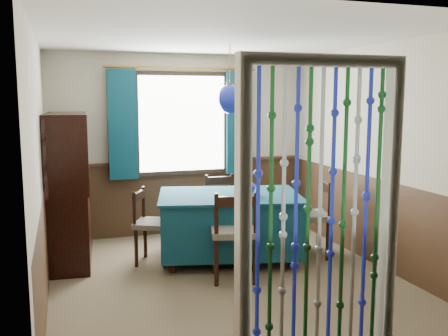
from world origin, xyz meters
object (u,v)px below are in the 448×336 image
object	(u,v)px
chair_far	(223,207)
chair_left	(152,224)
bowl_shelf	(72,161)
chair_near	(234,233)
chair_right	(311,216)
pendant_lamp	(230,99)
vase_table	(246,186)
dining_table	(230,222)
vase_sideboard	(72,176)
sideboard	(69,210)

from	to	relation	value
chair_far	chair_left	xyz separation A→B (m)	(-1.04, -0.55, -0.01)
chair_far	bowl_shelf	size ratio (longest dim) A/B	4.68
chair_near	chair_right	size ratio (longest dim) A/B	1.03
chair_far	chair_left	bearing A→B (deg)	27.81
pendant_lamp	vase_table	size ratio (longest dim) A/B	3.53
dining_table	chair_left	size ratio (longest dim) A/B	2.14
chair_far	vase_sideboard	size ratio (longest dim) A/B	4.60
chair_far	vase_table	world-z (taller)	vase_table
vase_sideboard	bowl_shelf	bearing A→B (deg)	-90.00
chair_right	pendant_lamp	world-z (taller)	pendant_lamp
pendant_lamp	vase_sideboard	world-z (taller)	pendant_lamp
chair_far	dining_table	bearing A→B (deg)	78.55
dining_table	pendant_lamp	world-z (taller)	pendant_lamp
chair_near	vase_sideboard	bearing A→B (deg)	149.79
dining_table	chair_far	bearing A→B (deg)	91.80
chair_far	chair_right	distance (m)	1.23
chair_right	vase_sideboard	distance (m)	2.94
chair_far	sideboard	distance (m)	1.96
dining_table	sideboard	bearing A→B (deg)	175.90
chair_far	chair_left	world-z (taller)	chair_far
chair_left	vase_table	xyz separation A→B (m)	(1.06, -0.27, 0.44)
sideboard	pendant_lamp	bearing A→B (deg)	-13.22
chair_near	vase_table	world-z (taller)	vase_table
bowl_shelf	sideboard	bearing A→B (deg)	107.05
chair_left	pendant_lamp	world-z (taller)	pendant_lamp
pendant_lamp	chair_right	bearing A→B (deg)	-10.70
dining_table	bowl_shelf	size ratio (longest dim) A/B	9.78
dining_table	chair_right	xyz separation A→B (m)	(0.98, -0.19, 0.04)
vase_table	chair_near	bearing A→B (deg)	-120.69
dining_table	chair_far	xyz separation A→B (m)	(0.15, 0.72, 0.02)
bowl_shelf	chair_left	bearing A→B (deg)	-13.05
chair_far	vase_table	xyz separation A→B (m)	(0.02, -0.81, 0.42)
chair_right	bowl_shelf	world-z (taller)	bowl_shelf
chair_near	vase_sideboard	distance (m)	2.21
sideboard	chair_right	bearing A→B (deg)	-10.86
dining_table	bowl_shelf	xyz separation A→B (m)	(-1.74, 0.37, 0.75)
pendant_lamp	vase_sideboard	size ratio (longest dim) A/B	4.02
chair_left	vase_sideboard	size ratio (longest dim) A/B	4.48
sideboard	pendant_lamp	world-z (taller)	pendant_lamp
chair_right	chair_far	bearing A→B (deg)	55.04
chair_near	dining_table	bearing A→B (deg)	88.93
vase_table	chair_right	bearing A→B (deg)	-6.47
chair_near	vase_table	xyz separation A→B (m)	(0.34, 0.57, 0.39)
chair_left	chair_right	xyz separation A→B (m)	(1.87, -0.36, 0.03)
chair_left	chair_right	size ratio (longest dim) A/B	0.93
chair_near	chair_left	distance (m)	1.11
chair_far	chair_right	size ratio (longest dim) A/B	0.95
chair_left	bowl_shelf	xyz separation A→B (m)	(-0.84, 0.20, 0.75)
chair_near	sideboard	size ratio (longest dim) A/B	0.56
chair_left	sideboard	bearing A→B (deg)	-87.21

